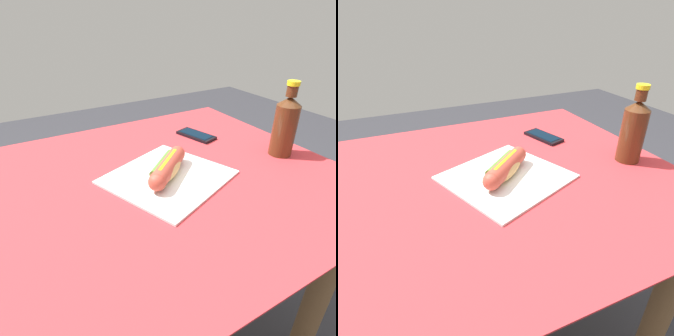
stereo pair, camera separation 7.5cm
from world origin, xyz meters
TOP-DOWN VIEW (x-y plane):
  - dining_table at (0.00, 0.00)m, footprint 1.08×0.84m
  - paper_wrapper at (0.07, -0.02)m, footprint 0.36×0.35m
  - hot_dog at (0.07, -0.02)m, footprint 0.16×0.15m
  - cell_phone at (0.30, 0.17)m, footprint 0.09×0.15m
  - soda_bottle at (0.44, -0.07)m, footprint 0.07×0.07m

SIDE VIEW (x-z plane):
  - dining_table at x=0.00m, z-range 0.23..0.96m
  - paper_wrapper at x=0.07m, z-range 0.73..0.74m
  - cell_phone at x=0.30m, z-range 0.73..0.74m
  - hot_dog at x=0.07m, z-range 0.74..0.79m
  - soda_bottle at x=0.44m, z-range 0.72..0.94m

